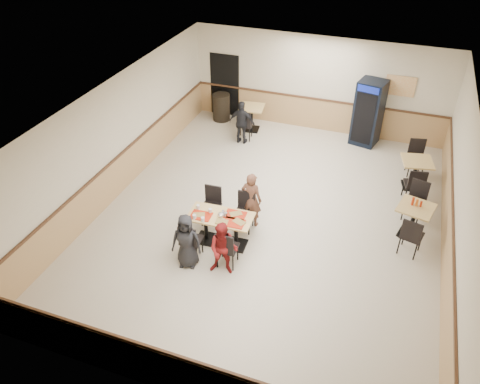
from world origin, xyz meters
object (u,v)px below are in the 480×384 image
at_px(side_table_far, 415,169).
at_px(diner_woman_left, 186,241).
at_px(diner_woman_right, 223,249).
at_px(main_table, 221,225).
at_px(back_table, 252,115).
at_px(trash_bin, 221,107).
at_px(side_table_near, 414,216).
at_px(pepsi_cooler, 368,113).
at_px(diner_man_opposite, 251,199).
at_px(lone_diner, 242,123).

bearing_deg(side_table_far, diner_woman_left, -132.88).
xyz_separation_m(diner_woman_right, side_table_far, (3.56, 4.67, -0.09)).
distance_m(main_table, back_table, 5.58).
bearing_deg(trash_bin, side_table_near, -32.70).
distance_m(diner_woman_right, trash_bin, 7.19).
distance_m(side_table_near, pepsi_cooler, 4.44).
height_order(diner_woman_right, trash_bin, diner_woman_right).
relative_size(diner_man_opposite, trash_bin, 1.57).
bearing_deg(lone_diner, pepsi_cooler, -159.35).
height_order(diner_woman_right, back_table, diner_woman_right).
relative_size(diner_woman_right, trash_bin, 1.41).
distance_m(diner_man_opposite, side_table_near, 3.72).
bearing_deg(lone_diner, main_table, 104.26).
xyz_separation_m(side_table_near, trash_bin, (-6.33, 4.06, -0.08)).
height_order(diner_woman_left, diner_woman_right, diner_woman_left).
bearing_deg(side_table_near, side_table_far, 91.86).
relative_size(diner_woman_right, side_table_far, 1.40).
relative_size(diner_woman_right, pepsi_cooler, 0.64).
bearing_deg(main_table, diner_woman_left, -117.90).
height_order(main_table, side_table_near, side_table_near).
xyz_separation_m(diner_woman_right, pepsi_cooler, (2.02, 6.70, 0.36)).
distance_m(main_table, diner_woman_left, 0.99).
bearing_deg(diner_woman_left, diner_woman_right, -8.64).
height_order(side_table_near, side_table_far, side_table_far).
distance_m(diner_man_opposite, trash_bin, 5.63).
bearing_deg(back_table, diner_woman_right, -76.44).
height_order(main_table, trash_bin, trash_bin).
bearing_deg(back_table, side_table_near, -35.80).
relative_size(pepsi_cooler, trash_bin, 2.21).
distance_m(main_table, diner_man_opposite, 1.00).
xyz_separation_m(diner_man_opposite, trash_bin, (-2.71, 4.92, -0.26)).
relative_size(main_table, diner_man_opposite, 1.04).
bearing_deg(back_table, diner_woman_left, -83.65).
bearing_deg(trash_bin, side_table_far, -17.63).
xyz_separation_m(diner_woman_left, back_table, (-0.71, 6.35, -0.11)).
bearing_deg(pepsi_cooler, diner_man_opposite, -99.08).
relative_size(lone_diner, side_table_far, 1.51).
relative_size(side_table_far, back_table, 1.07).
distance_m(diner_woman_left, side_table_near, 5.17).
bearing_deg(side_table_far, side_table_near, -88.14).
distance_m(lone_diner, trash_bin, 1.74).
bearing_deg(trash_bin, diner_woman_left, -74.27).
distance_m(lone_diner, side_table_near, 5.86).
relative_size(lone_diner, back_table, 1.61).
relative_size(diner_woman_left, trash_bin, 1.43).
height_order(side_table_near, trash_bin, trash_bin).
bearing_deg(side_table_near, back_table, 144.20).
height_order(main_table, diner_man_opposite, diner_man_opposite).
height_order(lone_diner, back_table, lone_diner).
distance_m(diner_man_opposite, back_table, 4.83).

